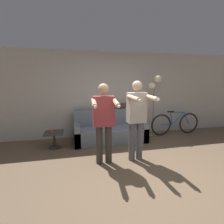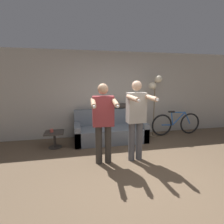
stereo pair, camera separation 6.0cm
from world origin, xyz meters
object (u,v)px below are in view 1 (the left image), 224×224
couch (110,131)px  cat (122,106)px  person_left (104,119)px  bicycle (175,123)px  cup (51,131)px  floor_lamp (154,88)px  person_right (137,116)px  side_table (54,136)px

couch → cat: (0.46, 0.32, 0.70)m
cat → person_left: bearing=-117.4°
bicycle → cup: bearing=-175.0°
couch → floor_lamp: (1.43, 0.15, 1.23)m
person_left → person_right: bearing=3.7°
cup → bicycle: bearing=5.0°
cup → bicycle: (3.78, 0.33, -0.10)m
couch → person_right: bearing=-77.9°
floor_lamp → side_table: bearing=-172.8°
bicycle → side_table: bearing=-174.9°
cat → bicycle: 1.85m
couch → person_left: (-0.42, -1.37, 0.70)m
person_right → floor_lamp: (1.13, 1.51, 0.51)m
person_left → side_table: (-1.11, 1.14, -0.67)m
person_left → cup: person_left is taller
side_table → person_right: bearing=-32.0°
person_left → floor_lamp: floor_lamp is taller
bicycle → couch: bearing=-177.2°
person_right → cat: bearing=81.0°
couch → floor_lamp: floor_lamp is taller
side_table → bicycle: bearing=5.1°
floor_lamp → cup: 3.21m
side_table → floor_lamp: bearing=7.2°
person_left → person_right: 0.71m
person_left → cat: person_left is taller
bicycle → person_right: bearing=-142.2°
cat → bicycle: (1.73, -0.22, -0.61)m
side_table → couch: bearing=8.5°
floor_lamp → couch: bearing=-174.1°
cat → side_table: (-1.99, -0.55, -0.67)m
cup → bicycle: 3.79m
couch → bicycle: (2.19, 0.11, 0.09)m
floor_lamp → side_table: 3.21m
side_table → cup: size_ratio=5.59×
cat → floor_lamp: size_ratio=0.27×
cup → couch: bearing=8.1°
person_left → bicycle: person_left is taller
cat → bicycle: bearing=-7.1°
floor_lamp → cup: bearing=-172.9°
person_left → couch: bearing=76.6°
person_right → person_left: bearing=176.5°
couch → bicycle: bearing=2.8°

